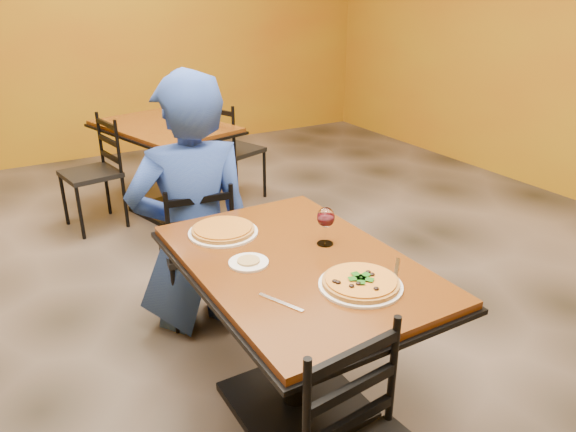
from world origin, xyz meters
TOP-DOWN VIEW (x-y plane):
  - floor at (0.00, 0.00)m, footprint 7.00×8.00m
  - wall_back at (0.00, 4.00)m, footprint 7.00×0.01m
  - table_main at (0.00, -0.50)m, footprint 0.83×1.23m
  - table_second at (0.28, 2.02)m, footprint 1.06×1.33m
  - chair_main_far at (-0.08, 0.45)m, footprint 0.42×0.42m
  - chair_second_left at (-0.33, 2.02)m, footprint 0.45×0.45m
  - chair_second_right at (0.89, 2.02)m, footprint 0.51×0.51m
  - diner at (-0.12, 0.38)m, footprint 0.74×0.54m
  - plate_main at (0.09, -0.80)m, footprint 0.31×0.31m
  - pizza_main at (0.09, -0.80)m, footprint 0.28×0.28m
  - plate_far at (-0.16, -0.12)m, footprint 0.31×0.31m
  - pizza_far at (-0.16, -0.12)m, footprint 0.28×0.28m
  - side_plate at (-0.18, -0.44)m, footprint 0.16×0.16m
  - dip at (-0.18, -0.44)m, footprint 0.09×0.09m
  - wine_glass at (0.18, -0.44)m, footprint 0.08×0.08m
  - fork at (-0.22, -0.75)m, footprint 0.09×0.18m
  - knife at (0.28, -0.78)m, footprint 0.16×0.16m

SIDE VIEW (x-z plane):
  - floor at x=0.00m, z-range -0.01..0.01m
  - chair_main_far at x=-0.08m, z-range 0.00..0.83m
  - chair_second_left at x=-0.33m, z-range 0.00..0.86m
  - chair_second_right at x=0.89m, z-range 0.00..0.88m
  - table_second at x=0.28m, z-range 0.18..0.93m
  - table_main at x=0.00m, z-range 0.18..0.93m
  - diner at x=-0.12m, z-range 0.00..1.41m
  - fork at x=-0.22m, z-range 0.75..0.75m
  - knife at x=0.28m, z-range 0.75..0.75m
  - plate_main at x=0.09m, z-range 0.75..0.76m
  - plate_far at x=-0.16m, z-range 0.75..0.76m
  - side_plate at x=-0.18m, z-range 0.75..0.76m
  - dip at x=-0.18m, z-range 0.76..0.77m
  - pizza_main at x=0.09m, z-range 0.76..0.78m
  - pizza_far at x=-0.16m, z-range 0.76..0.78m
  - wine_glass at x=0.18m, z-range 0.75..0.93m
  - wall_back at x=0.00m, z-range 0.00..3.00m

